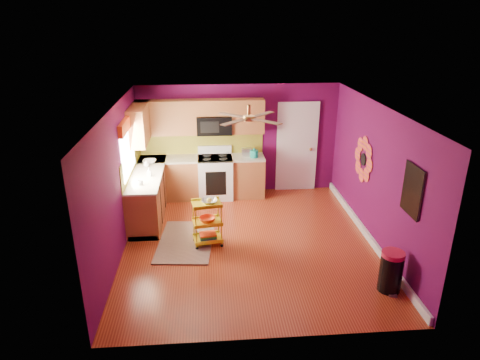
{
  "coord_description": "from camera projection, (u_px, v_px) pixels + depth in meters",
  "views": [
    {
      "loc": [
        -0.71,
        -6.87,
        3.94
      ],
      "look_at": [
        -0.13,
        0.4,
        1.08
      ],
      "focal_mm": 32.0,
      "sensor_mm": 36.0,
      "label": 1
    }
  ],
  "objects": [
    {
      "name": "lower_cabinets",
      "position": [
        179.0,
        186.0,
        9.3
      ],
      "size": [
        2.81,
        2.31,
        0.94
      ],
      "color": "brown",
      "rests_on": "ground"
    },
    {
      "name": "ceiling_fan",
      "position": [
        249.0,
        118.0,
        7.22
      ],
      "size": [
        1.01,
        1.01,
        0.26
      ],
      "color": "#BF8C3F",
      "rests_on": "ground"
    },
    {
      "name": "shag_rug",
      "position": [
        186.0,
        241.0,
        7.88
      ],
      "size": [
        1.11,
        1.66,
        0.02
      ],
      "primitive_type": "cube",
      "rotation": [
        0.0,
        0.0,
        -0.1
      ],
      "color": "black",
      "rests_on": "ground"
    },
    {
      "name": "panel_door",
      "position": [
        297.0,
        148.0,
        9.89
      ],
      "size": [
        0.95,
        0.11,
        2.15
      ],
      "color": "white",
      "rests_on": "ground"
    },
    {
      "name": "soap_bottle_b",
      "position": [
        146.0,
        163.0,
        8.91
      ],
      "size": [
        0.12,
        0.12,
        0.15
      ],
      "primitive_type": "imported",
      "color": "white",
      "rests_on": "lower_cabinets"
    },
    {
      "name": "soap_bottle_a",
      "position": [
        149.0,
        172.0,
        8.39
      ],
      "size": [
        0.08,
        0.08,
        0.18
      ],
      "primitive_type": "imported",
      "color": "#EA3F72",
      "rests_on": "lower_cabinets"
    },
    {
      "name": "rolling_cart",
      "position": [
        208.0,
        221.0,
        7.64
      ],
      "size": [
        0.56,
        0.45,
        0.92
      ],
      "color": "yellow",
      "rests_on": "ground"
    },
    {
      "name": "left_window",
      "position": [
        127.0,
        138.0,
        8.05
      ],
      "size": [
        0.08,
        1.35,
        1.08
      ],
      "color": "white",
      "rests_on": "ground"
    },
    {
      "name": "electric_range",
      "position": [
        215.0,
        177.0,
        9.67
      ],
      "size": [
        0.76,
        0.66,
        1.13
      ],
      "color": "white",
      "rests_on": "ground"
    },
    {
      "name": "room_envelope",
      "position": [
        251.0,
        158.0,
        7.28
      ],
      "size": [
        4.54,
        5.04,
        2.52
      ],
      "color": "#570943",
      "rests_on": "ground"
    },
    {
      "name": "right_wall_art",
      "position": [
        383.0,
        172.0,
        7.19
      ],
      "size": [
        0.04,
        2.74,
        1.04
      ],
      "color": "black",
      "rests_on": "ground"
    },
    {
      "name": "toaster",
      "position": [
        247.0,
        152.0,
        9.57
      ],
      "size": [
        0.22,
        0.15,
        0.18
      ],
      "primitive_type": "cube",
      "color": "beige",
      "rests_on": "lower_cabinets"
    },
    {
      "name": "trash_can",
      "position": [
        391.0,
        271.0,
        6.41
      ],
      "size": [
        0.41,
        0.42,
        0.65
      ],
      "color": "black",
      "rests_on": "ground"
    },
    {
      "name": "counter_dish",
      "position": [
        150.0,
        162.0,
        9.13
      ],
      "size": [
        0.28,
        0.28,
        0.07
      ],
      "primitive_type": "imported",
      "color": "white",
      "rests_on": "lower_cabinets"
    },
    {
      "name": "counter_cup",
      "position": [
        140.0,
        183.0,
        7.98
      ],
      "size": [
        0.11,
        0.11,
        0.09
      ],
      "primitive_type": "imported",
      "color": "white",
      "rests_on": "lower_cabinets"
    },
    {
      "name": "teal_kettle",
      "position": [
        254.0,
        154.0,
        9.5
      ],
      "size": [
        0.18,
        0.18,
        0.21
      ],
      "color": "#139285",
      "rests_on": "lower_cabinets"
    },
    {
      "name": "upper_cabinetry",
      "position": [
        182.0,
        120.0,
        9.14
      ],
      "size": [
        2.8,
        2.3,
        1.26
      ],
      "color": "brown",
      "rests_on": "ground"
    },
    {
      "name": "ground",
      "position": [
        249.0,
        242.0,
        7.87
      ],
      "size": [
        5.0,
        5.0,
        0.0
      ],
      "primitive_type": "plane",
      "color": "maroon",
      "rests_on": "ground"
    }
  ]
}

